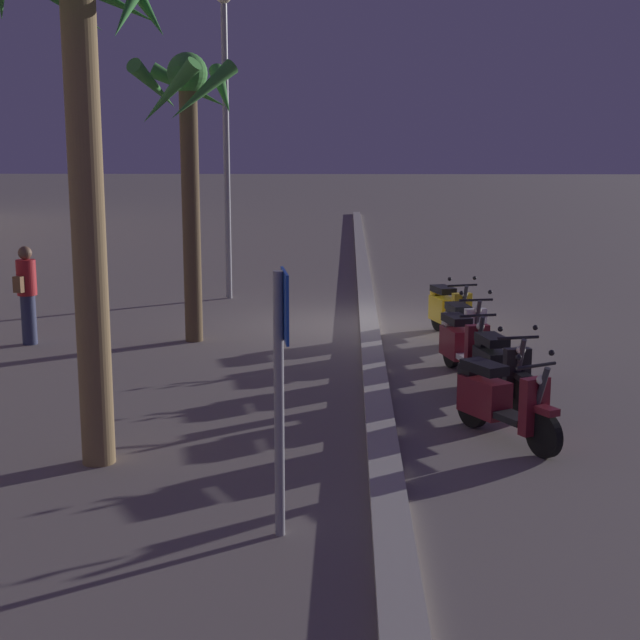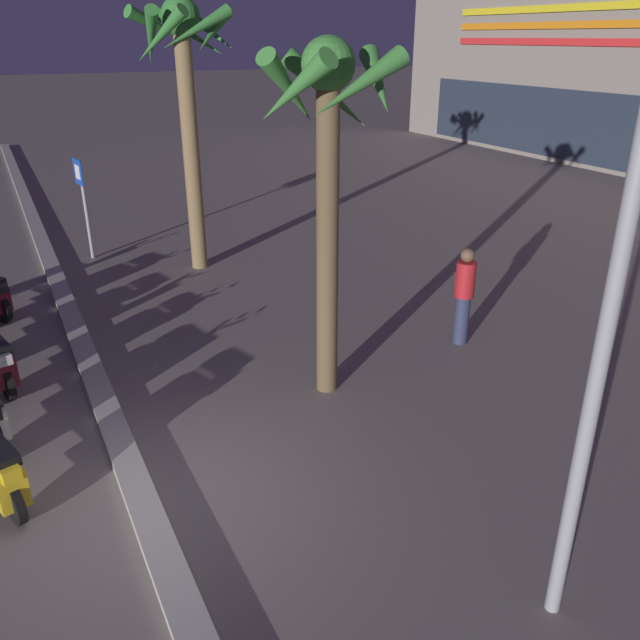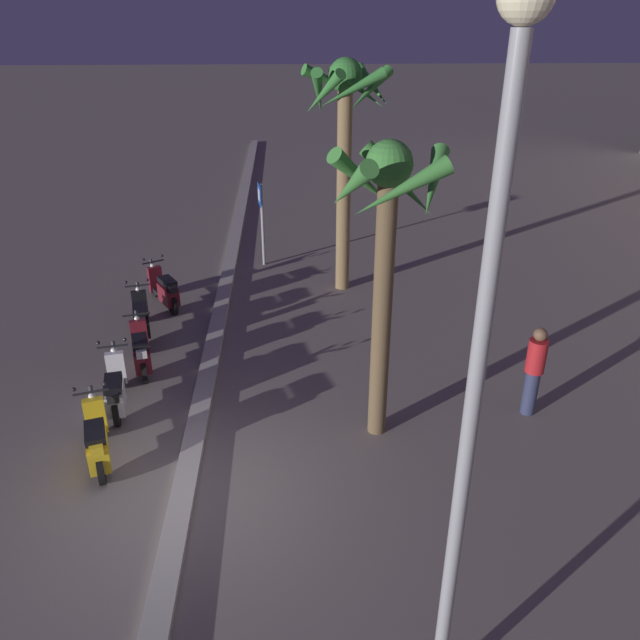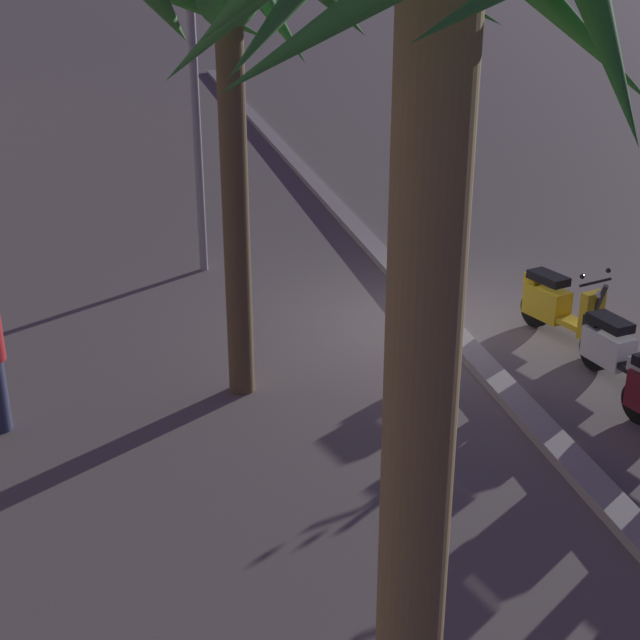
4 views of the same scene
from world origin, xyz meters
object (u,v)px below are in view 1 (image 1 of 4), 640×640
at_px(street_lamp, 226,113).
at_px(crossing_sign, 281,373).
at_px(palm_tree_by_mall_entrance, 79,57).
at_px(scooter_black_gap_after_mid, 499,369).
at_px(scooter_maroon_mid_front, 499,400).
at_px(scooter_maroon_lead_nearest, 462,345).
at_px(scooter_white_second_in_line, 463,328).
at_px(palm_tree_near_sign, 189,128).
at_px(pedestrian_window_shopping, 27,292).
at_px(scooter_yellow_tail_end, 449,310).

bearing_deg(street_lamp, crossing_sign, -170.57).
bearing_deg(palm_tree_by_mall_entrance, scooter_black_gap_after_mid, -61.66).
relative_size(scooter_maroon_mid_front, crossing_sign, 0.67).
bearing_deg(scooter_maroon_lead_nearest, scooter_white_second_in_line, -7.47).
bearing_deg(palm_tree_by_mall_entrance, scooter_white_second_in_line, -40.27).
xyz_separation_m(crossing_sign, street_lamp, (13.03, 2.16, 2.67)).
bearing_deg(palm_tree_near_sign, scooter_maroon_lead_nearest, -117.29).
xyz_separation_m(scooter_white_second_in_line, pedestrian_window_shopping, (0.55, 7.57, 0.49)).
bearing_deg(scooter_yellow_tail_end, scooter_black_gap_after_mid, -177.40).
relative_size(scooter_white_second_in_line, crossing_sign, 0.74).
bearing_deg(pedestrian_window_shopping, street_lamp, -29.57).
height_order(scooter_black_gap_after_mid, street_lamp, street_lamp).
bearing_deg(scooter_maroon_mid_front, scooter_black_gap_after_mid, -9.12).
distance_m(scooter_maroon_mid_front, palm_tree_near_sign, 7.85).
distance_m(scooter_white_second_in_line, street_lamp, 8.22).
bearing_deg(palm_tree_by_mall_entrance, crossing_sign, -130.32).
bearing_deg(palm_tree_near_sign, pedestrian_window_shopping, 97.71).
bearing_deg(scooter_maroon_lead_nearest, palm_tree_by_mall_entrance, 132.55).
relative_size(scooter_maroon_lead_nearest, crossing_sign, 0.71).
relative_size(crossing_sign, palm_tree_by_mall_entrance, 0.42).
xyz_separation_m(scooter_yellow_tail_end, palm_tree_by_mall_entrance, (-7.11, 4.62, 3.87)).
height_order(scooter_maroon_lead_nearest, scooter_yellow_tail_end, scooter_yellow_tail_end).
relative_size(scooter_yellow_tail_end, palm_tree_near_sign, 0.34).
xyz_separation_m(scooter_yellow_tail_end, crossing_sign, (-8.96, 2.44, 1.04)).
height_order(scooter_black_gap_after_mid, palm_tree_near_sign, palm_tree_near_sign).
xyz_separation_m(palm_tree_near_sign, street_lamp, (4.70, -0.03, 0.41)).
relative_size(scooter_white_second_in_line, street_lamp, 0.26).
relative_size(scooter_black_gap_after_mid, palm_tree_near_sign, 0.35).
bearing_deg(scooter_white_second_in_line, palm_tree_near_sign, 78.79).
bearing_deg(scooter_maroon_mid_front, street_lamp, 24.14).
distance_m(scooter_maroon_mid_front, scooter_maroon_lead_nearest, 3.12).
distance_m(palm_tree_near_sign, palm_tree_by_mall_entrance, 6.50).
bearing_deg(crossing_sign, scooter_yellow_tail_end, -15.22).
bearing_deg(scooter_yellow_tail_end, scooter_maroon_lead_nearest, 178.00).
xyz_separation_m(scooter_maroon_lead_nearest, street_lamp, (7.04, 4.50, 3.71)).
bearing_deg(palm_tree_near_sign, scooter_white_second_in_line, -101.21).
bearing_deg(street_lamp, pedestrian_window_shopping, 150.43).
bearing_deg(scooter_maroon_lead_nearest, scooter_yellow_tail_end, -2.00).
bearing_deg(scooter_black_gap_after_mid, scooter_maroon_lead_nearest, 11.32).
distance_m(scooter_black_gap_after_mid, pedestrian_window_shopping, 8.46).
height_order(scooter_yellow_tail_end, pedestrian_window_shopping, pedestrian_window_shopping).
bearing_deg(scooter_yellow_tail_end, palm_tree_near_sign, 97.78).
xyz_separation_m(scooter_yellow_tail_end, pedestrian_window_shopping, (-1.02, 7.49, 0.47)).
distance_m(scooter_maroon_mid_front, pedestrian_window_shopping, 9.02).
relative_size(scooter_white_second_in_line, palm_tree_near_sign, 0.35).
height_order(crossing_sign, pedestrian_window_shopping, crossing_sign).
xyz_separation_m(scooter_maroon_mid_front, scooter_maroon_lead_nearest, (3.12, 0.05, -0.00)).
xyz_separation_m(palm_tree_by_mall_entrance, street_lamp, (11.18, -0.02, -0.17)).
relative_size(scooter_white_second_in_line, palm_tree_by_mall_entrance, 0.31).
bearing_deg(scooter_maroon_mid_front, palm_tree_near_sign, 40.00).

